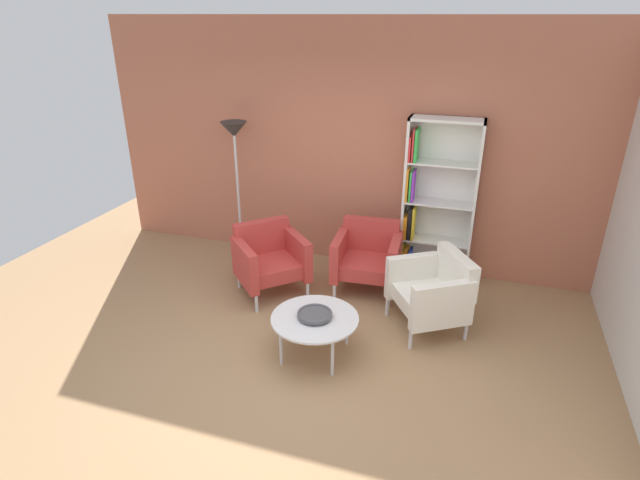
% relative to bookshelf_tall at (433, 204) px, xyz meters
% --- Properties ---
extents(ground_plane, '(8.32, 8.32, 0.00)m').
position_rel_bookshelf_tall_xyz_m(ground_plane, '(-0.97, -2.25, -0.92)').
color(ground_plane, '#9E7751').
extents(brick_back_panel, '(6.40, 0.12, 2.90)m').
position_rel_bookshelf_tall_xyz_m(brick_back_panel, '(-0.97, 0.21, 0.53)').
color(brick_back_panel, '#B2664C').
rests_on(brick_back_panel, ground_plane).
extents(bookshelf_tall, '(0.80, 0.30, 1.90)m').
position_rel_bookshelf_tall_xyz_m(bookshelf_tall, '(0.00, 0.00, 0.00)').
color(bookshelf_tall, silver).
rests_on(bookshelf_tall, ground_plane).
extents(coffee_table_low, '(0.80, 0.80, 0.40)m').
position_rel_bookshelf_tall_xyz_m(coffee_table_low, '(-0.79, -1.89, -0.55)').
color(coffee_table_low, silver).
rests_on(coffee_table_low, ground_plane).
extents(decorative_bowl, '(0.32, 0.32, 0.05)m').
position_rel_bookshelf_tall_xyz_m(decorative_bowl, '(-0.79, -1.89, -0.49)').
color(decorative_bowl, '#4C4C51').
rests_on(decorative_bowl, coffee_table_low).
extents(armchair_by_bookshelf, '(0.95, 0.95, 0.78)m').
position_rel_bookshelf_tall_xyz_m(armchair_by_bookshelf, '(-1.65, -0.92, -0.51)').
color(armchair_by_bookshelf, '#B73833').
rests_on(armchair_by_bookshelf, ground_plane).
extents(armchair_near_window, '(0.92, 0.94, 0.78)m').
position_rel_bookshelf_tall_xyz_m(armchair_near_window, '(0.18, -1.08, -0.51)').
color(armchair_near_window, white).
rests_on(armchair_near_window, ground_plane).
extents(armchair_corner_red, '(0.76, 0.70, 0.78)m').
position_rel_bookshelf_tall_xyz_m(armchair_corner_red, '(-0.62, -0.54, -0.51)').
color(armchair_corner_red, '#B73833').
rests_on(armchair_corner_red, ground_plane).
extents(floor_lamp_torchiere, '(0.32, 0.32, 1.74)m').
position_rel_bookshelf_tall_xyz_m(floor_lamp_torchiere, '(-2.38, -0.16, 0.52)').
color(floor_lamp_torchiere, silver).
rests_on(floor_lamp_torchiere, ground_plane).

